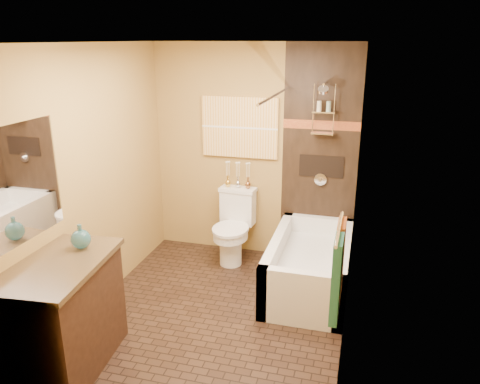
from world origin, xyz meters
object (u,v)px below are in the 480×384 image
(sunset_painting, at_px, (240,127))
(vanity, at_px, (62,315))
(bathtub, at_px, (309,269))
(toilet, at_px, (234,226))

(sunset_painting, height_order, vanity, sunset_painting)
(bathtub, bearing_deg, sunset_painting, 142.87)
(sunset_painting, height_order, toilet, sunset_painting)
(sunset_painting, distance_m, bathtub, 1.79)
(toilet, bearing_deg, sunset_painting, 94.73)
(bathtub, xyz_separation_m, vanity, (-1.72, -1.75, 0.24))
(vanity, bearing_deg, sunset_painting, 67.25)
(bathtub, bearing_deg, vanity, -134.58)
(sunset_painting, xyz_separation_m, bathtub, (0.96, -0.73, -1.33))
(bathtub, relative_size, vanity, 1.36)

